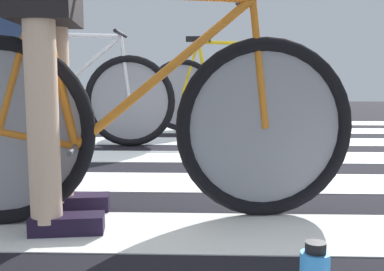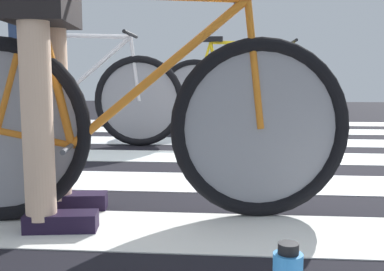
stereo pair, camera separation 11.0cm
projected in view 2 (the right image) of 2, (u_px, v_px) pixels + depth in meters
The scene contains 7 objects.
ground at pixel (199, 171), 2.82m from camera, with size 18.00×14.00×0.02m.
crosswalk_markings at pixel (207, 168), 2.84m from camera, with size 5.43×5.74×0.00m.
bicycle_1_of_3 at pixel (130, 123), 1.81m from camera, with size 1.73×0.53×0.93m.
cyclist_1_of_3 at pixel (46, 48), 1.76m from camera, with size 0.36×0.44×1.03m.
bicycle_2_of_3 at pixel (75, 97), 3.71m from camera, with size 1.74×0.52×0.93m.
cyclist_2_of_3 at pixel (36, 66), 3.70m from camera, with size 0.32×0.42×0.98m.
bicycle_3_of_3 at pixel (245, 93), 4.60m from camera, with size 1.74×0.52×0.93m.
Camera 2 is at (0.19, -2.76, 0.59)m, focal length 43.68 mm.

